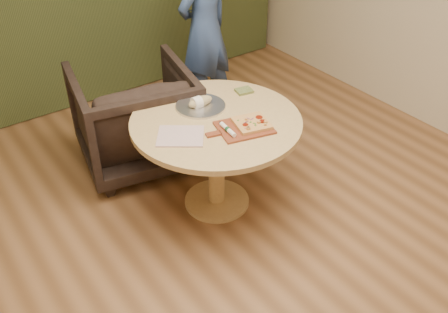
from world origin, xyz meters
TOP-DOWN VIEW (x-y plane):
  - room_shell at (0.00, 0.00)m, footprint 5.04×6.04m
  - pedestal_table at (0.19, 0.77)m, footprint 1.19×1.19m
  - pizza_paddle at (0.26, 0.56)m, footprint 0.47×0.36m
  - flatbread_pizza at (0.33, 0.55)m, footprint 0.27×0.27m
  - cutlery_roll at (0.15, 0.58)m, footprint 0.05×0.20m
  - newspaper at (-0.12, 0.72)m, footprint 0.39×0.38m
  - serving_tray at (0.20, 0.97)m, footprint 0.36×0.36m
  - bread_roll at (0.19, 0.97)m, footprint 0.19×0.09m
  - green_packet at (0.59, 0.97)m, footprint 0.14×0.12m
  - armchair at (-0.02, 1.63)m, footprint 1.06×1.02m
  - person_standing at (0.93, 2.00)m, footprint 0.69×0.54m

SIDE VIEW (x-z plane):
  - armchair at x=-0.02m, z-range 0.00..0.93m
  - pedestal_table at x=0.19m, z-range 0.23..0.98m
  - newspaper at x=-0.12m, z-range 0.75..0.76m
  - serving_tray at x=0.20m, z-range 0.75..0.77m
  - pizza_paddle at x=0.26m, z-range 0.75..0.77m
  - green_packet at x=0.59m, z-range 0.75..0.77m
  - flatbread_pizza at x=0.33m, z-range 0.76..0.79m
  - cutlery_roll at x=0.15m, z-range 0.76..0.80m
  - bread_roll at x=0.19m, z-range 0.75..0.84m
  - person_standing at x=0.93m, z-range 0.00..1.68m
  - room_shell at x=0.00m, z-range -0.02..2.82m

